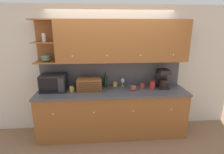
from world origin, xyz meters
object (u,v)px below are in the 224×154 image
mug (115,84)px  bread_box (89,84)px  wine_glass (123,81)px  bowl_stack_on_counter (133,88)px  mug_blue_second (142,86)px  coffee_maker (163,79)px  mug_patterned_third (72,89)px  storage_canister (152,85)px  wine_bottle (106,81)px  microwave (54,83)px

mug → bread_box: bearing=-158.0°
wine_glass → bowl_stack_on_counter: wine_glass is taller
mug_blue_second → coffee_maker: bearing=-2.0°
mug_patterned_third → bread_box: (0.34, 0.03, 0.07)m
bread_box → storage_canister: 1.27m
coffee_maker → mug_patterned_third: bearing=-177.2°
bowl_stack_on_counter → wine_glass: bearing=129.3°
mug → storage_canister: (0.75, -0.20, 0.03)m
wine_bottle → wine_glass: 0.36m
mug_patterned_third → bowl_stack_on_counter: 1.22m
microwave → bread_box: bearing=-3.9°
mug → coffee_maker: coffee_maker is taller
mug_patterned_third → wine_glass: bearing=12.3°
bread_box → mug_blue_second: size_ratio=4.43×
mug_patterned_third → mug: size_ratio=0.99×
mug_patterned_third → coffee_maker: (1.85, 0.09, 0.14)m
mug_patterned_third → mug_blue_second: (1.42, 0.11, -0.00)m
bowl_stack_on_counter → storage_canister: 0.40m
bread_box → mug: bearing=22.0°
wine_bottle → wine_glass: wine_bottle is taller
bread_box → mug_patterned_third: bearing=-174.9°
microwave → mug_blue_second: 1.78m
mug → microwave: bearing=-172.4°
microwave → bread_box: size_ratio=1.03×
storage_canister → mug_blue_second: bearing=162.4°
microwave → bowl_stack_on_counter: bearing=-3.1°
mug_blue_second → storage_canister: storage_canister is taller
microwave → mug_blue_second: size_ratio=4.57×
microwave → storage_canister: size_ratio=2.86×
bread_box → wine_glass: (0.69, 0.19, -0.00)m
storage_canister → coffee_maker: bearing=11.6°
microwave → coffee_maker: 2.20m
bread_box → bowl_stack_on_counter: bread_box is taller
wine_bottle → storage_canister: size_ratio=1.78×
bowl_stack_on_counter → bread_box: bearing=177.5°
microwave → coffee_maker: (2.20, 0.01, 0.03)m
wine_bottle → mug: wine_bottle is taller
mug_patterned_third → wine_glass: size_ratio=0.56×
wine_bottle → wine_glass: size_ratio=1.64×
microwave → mug_patterned_third: bearing=-12.5°
wine_bottle → bowl_stack_on_counter: size_ratio=2.13×
storage_canister → coffee_maker: 0.26m
mug → mug_blue_second: mug is taller
mug_patterned_third → mug: mug is taller
bread_box → storage_canister: bearing=0.6°
bread_box → mug: 0.57m
mug_patterned_third → wine_bottle: 0.72m
microwave → mug: bearing=7.6°
mug → storage_canister: size_ratio=0.62×
wine_glass → mug_blue_second: bearing=-16.8°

